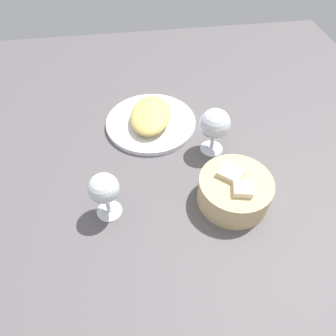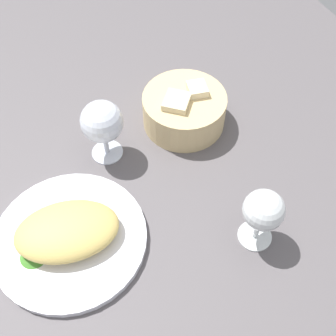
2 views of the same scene
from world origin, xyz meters
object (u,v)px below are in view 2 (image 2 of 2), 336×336
object	(u,v)px
plate	(70,239)
wine_glass_far	(102,123)
bread_basket	(184,110)
wine_glass_near	(263,212)

from	to	relation	value
plate	wine_glass_far	xyz separation A→B (cm)	(12.32, 15.18, 7.86)
bread_basket	wine_glass_far	distance (cm)	17.79
wine_glass_near	plate	bearing A→B (deg)	156.18
plate	wine_glass_near	world-z (taller)	wine_glass_near
bread_basket	wine_glass_near	world-z (taller)	wine_glass_near
bread_basket	wine_glass_near	bearing A→B (deg)	-91.50
plate	wine_glass_far	distance (cm)	21.07
bread_basket	wine_glass_near	distance (cm)	29.08
wine_glass_near	wine_glass_far	distance (cm)	32.28
plate	wine_glass_far	size ratio (longest dim) A/B	2.01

